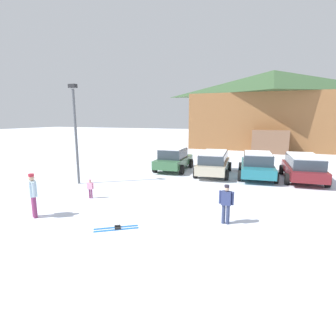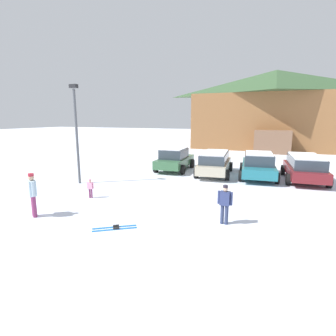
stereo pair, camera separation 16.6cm
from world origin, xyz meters
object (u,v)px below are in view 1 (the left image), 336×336
object	(u,v)px
skier_teen_in_navy_coat	(226,202)
skier_child_in_pink_snowsuit	(90,188)
lamp_post	(75,129)
parked_beige_suv	(214,162)
parked_teal_hatchback	(257,165)
skier_adult_in_blue_parka	(33,193)
ski_lodge	(271,109)
parked_green_coupe	(174,159)
pair_of_skis	(117,228)
parked_maroon_van	(303,167)

from	to	relation	value
skier_teen_in_navy_coat	skier_child_in_pink_snowsuit	bearing A→B (deg)	174.10
lamp_post	skier_teen_in_navy_coat	bearing A→B (deg)	-17.07
parked_beige_suv	lamp_post	world-z (taller)	lamp_post
parked_beige_suv	parked_teal_hatchback	size ratio (longest dim) A/B	0.95
skier_adult_in_blue_parka	parked_beige_suv	bearing A→B (deg)	65.26
ski_lodge	lamp_post	size ratio (longest dim) A/B	3.53
skier_adult_in_blue_parka	parked_teal_hatchback	bearing A→B (deg)	54.63
ski_lodge	skier_child_in_pink_snowsuit	size ratio (longest dim) A/B	21.49
parked_green_coupe	pair_of_skis	distance (m)	10.36
parked_beige_suv	skier_child_in_pink_snowsuit	world-z (taller)	parked_beige_suv
parked_beige_suv	skier_child_in_pink_snowsuit	xyz separation A→B (m)	(-4.17, -7.27, -0.32)
parked_teal_hatchback	skier_child_in_pink_snowsuit	world-z (taller)	parked_teal_hatchback
parked_beige_suv	pair_of_skis	xyz separation A→B (m)	(-1.17, -9.75, -0.81)
skier_adult_in_blue_parka	skier_teen_in_navy_coat	world-z (taller)	skier_adult_in_blue_parka
parked_green_coupe	skier_child_in_pink_snowsuit	bearing A→B (deg)	-98.83
skier_teen_in_navy_coat	skier_child_in_pink_snowsuit	size ratio (longest dim) A/B	1.58
pair_of_skis	skier_teen_in_navy_coat	bearing A→B (deg)	28.76
parked_green_coupe	skier_teen_in_navy_coat	world-z (taller)	parked_green_coupe
skier_teen_in_navy_coat	pair_of_skis	size ratio (longest dim) A/B	1.03
skier_teen_in_navy_coat	pair_of_skis	bearing A→B (deg)	-151.24
skier_teen_in_navy_coat	parked_teal_hatchback	bearing A→B (deg)	86.32
parked_beige_suv	parked_teal_hatchback	world-z (taller)	parked_teal_hatchback
parked_green_coupe	skier_child_in_pink_snowsuit	world-z (taller)	parked_green_coupe
ski_lodge	lamp_post	world-z (taller)	ski_lodge
skier_adult_in_blue_parka	lamp_post	size ratio (longest dim) A/B	0.31
parked_maroon_van	skier_teen_in_navy_coat	world-z (taller)	parked_maroon_van
ski_lodge	parked_green_coupe	bearing A→B (deg)	-108.32
skier_adult_in_blue_parka	parked_maroon_van	bearing A→B (deg)	46.41
parked_green_coupe	skier_teen_in_navy_coat	distance (m)	9.80
ski_lodge	pair_of_skis	distance (m)	28.95
parked_green_coupe	pair_of_skis	size ratio (longest dim) A/B	3.05
ski_lodge	lamp_post	bearing A→B (deg)	-112.01
skier_adult_in_blue_parka	skier_teen_in_navy_coat	xyz separation A→B (m)	(6.75, 2.06, -0.15)
parked_green_coupe	ski_lodge	bearing A→B (deg)	71.68
parked_teal_hatchback	lamp_post	size ratio (longest dim) A/B	0.91
skier_adult_in_blue_parka	skier_child_in_pink_snowsuit	xyz separation A→B (m)	(0.43, 2.72, -0.44)
skier_child_in_pink_snowsuit	ski_lodge	bearing A→B (deg)	74.43
parked_beige_suv	lamp_post	bearing A→B (deg)	-141.49
lamp_post	pair_of_skis	bearing A→B (deg)	-39.75
parked_green_coupe	parked_teal_hatchback	bearing A→B (deg)	-1.63
skier_teen_in_navy_coat	skier_adult_in_blue_parka	bearing A→B (deg)	-163.02
ski_lodge	parked_green_coupe	distance (m)	19.45
ski_lodge	parked_maroon_van	xyz separation A→B (m)	(2.26, -18.13, -3.88)
pair_of_skis	ski_lodge	bearing A→B (deg)	81.58
parked_teal_hatchback	skier_teen_in_navy_coat	size ratio (longest dim) A/B	3.52
skier_teen_in_navy_coat	pair_of_skis	world-z (taller)	skier_teen_in_navy_coat
parked_beige_suv	parked_teal_hatchback	xyz separation A→B (m)	(2.68, 0.27, -0.02)
skier_child_in_pink_snowsuit	lamp_post	world-z (taller)	lamp_post
parked_beige_suv	parked_teal_hatchback	distance (m)	2.69
skier_teen_in_navy_coat	lamp_post	xyz separation A→B (m)	(-8.74, 2.68, 2.27)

